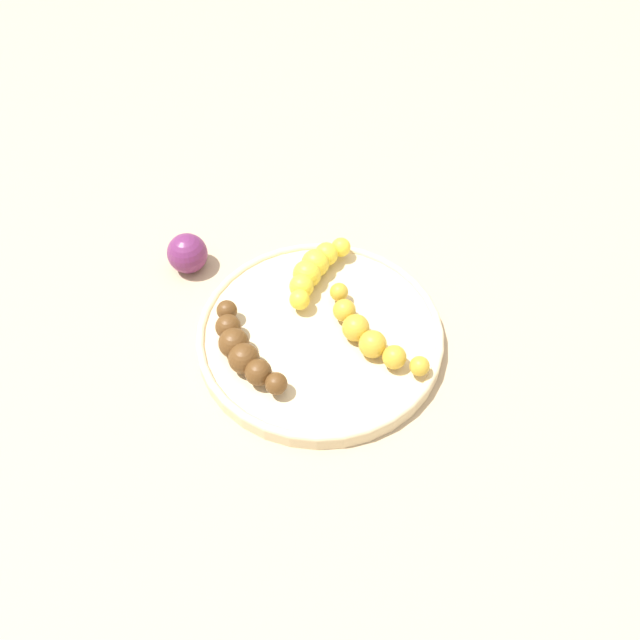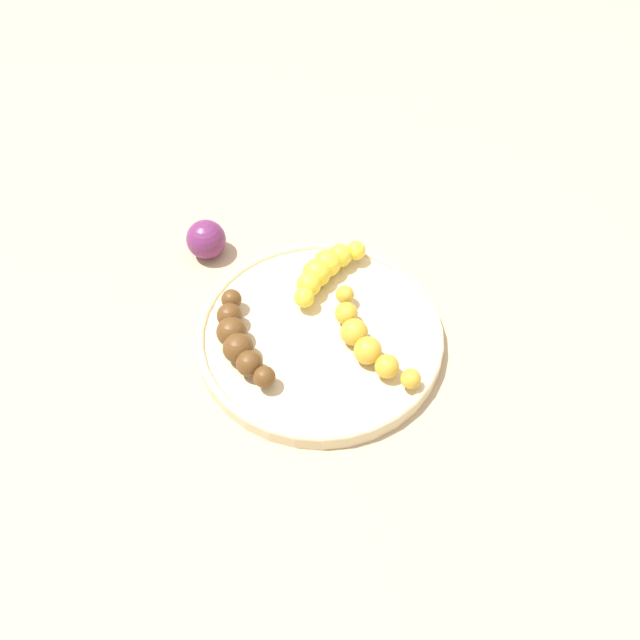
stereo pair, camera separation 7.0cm
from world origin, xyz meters
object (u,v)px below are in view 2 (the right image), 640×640
plum_purple (206,239)px  fruit_bowl (320,334)px  banana_overripe (238,339)px  banana_spotted (365,339)px  banana_yellow (324,270)px

plum_purple → fruit_bowl: bearing=-112.6°
banana_overripe → banana_spotted: bearing=157.8°
banana_spotted → banana_yellow: (0.08, 0.08, 0.00)m
banana_spotted → banana_overripe: (-0.05, 0.13, 0.00)m
fruit_bowl → banana_overripe: 0.10m
banana_yellow → banana_overripe: bearing=86.0°
banana_yellow → banana_overripe: size_ratio=1.11×
banana_overripe → fruit_bowl: bearing=173.6°
banana_yellow → banana_spotted: bearing=151.3°
banana_yellow → plum_purple: bearing=15.4°
banana_spotted → banana_yellow: banana_yellow is taller
fruit_bowl → banana_yellow: size_ratio=2.39×
plum_purple → banana_spotted: bearing=-108.9°
fruit_bowl → plum_purple: (0.08, 0.19, 0.01)m
fruit_bowl → banana_overripe: banana_overripe is taller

